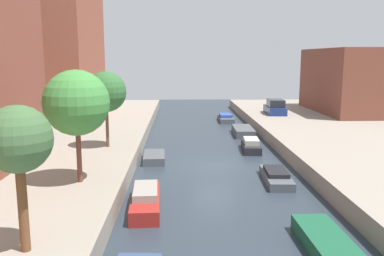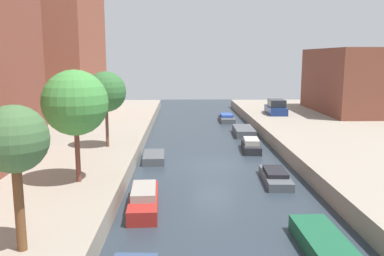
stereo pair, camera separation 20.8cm
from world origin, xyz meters
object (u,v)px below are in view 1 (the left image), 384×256
Objects in this scene: street_tree_2 at (106,92)px; moored_boat_right_1 at (326,242)px; moored_boat_right_4 at (243,131)px; moored_boat_right_2 at (276,176)px; street_tree_1 at (76,103)px; street_tree_0 at (18,141)px; moored_boat_left_3 at (154,157)px; parked_car at (275,108)px; low_block_right at (363,80)px; moored_boat_left_2 at (146,200)px; moored_boat_right_3 at (251,145)px; moored_boat_right_5 at (226,118)px.

street_tree_2 is 1.28× the size of moored_boat_right_1.
moored_boat_right_2 is at bearing -91.35° from moored_boat_right_4.
street_tree_1 is at bearing -164.28° from moored_boat_right_2.
moored_boat_left_3 is at bearing 78.19° from street_tree_0.
street_tree_1 reaches higher than parked_car.
street_tree_2 reaches higher than moored_boat_right_2.
moored_boat_left_3 is (3.11, 7.75, -4.58)m from street_tree_1.
low_block_right is at bearing 8.79° from parked_car.
moored_boat_right_1 is at bearing -32.60° from moored_boat_left_2.
street_tree_0 is at bearing -127.87° from low_block_right.
low_block_right is at bearing 52.13° from street_tree_0.
moored_boat_right_1 is (10.13, -5.48, -4.53)m from street_tree_1.
moored_boat_right_2 is 14.09m from moored_boat_right_4.
street_tree_1 reaches higher than moored_boat_right_3.
moored_boat_left_3 is at bearing 90.78° from moored_boat_left_2.
moored_boat_left_3 is at bearing 145.98° from moored_boat_right_2.
street_tree_0 is at bearing -113.79° from moored_boat_right_4.
parked_car is 1.36× the size of moored_boat_left_3.
moored_boat_right_1 is at bearing -91.19° from moored_boat_right_2.
street_tree_2 is 14.67m from moored_boat_right_4.
moored_boat_right_3 is at bearing 60.13° from street_tree_0.
moored_boat_right_3 is at bearing 90.47° from moored_boat_right_2.
moored_boat_right_4 is (0.33, 14.08, 0.04)m from moored_boat_right_2.
moored_boat_right_4 is (7.40, 18.06, -0.09)m from moored_boat_left_2.
moored_boat_left_2 is at bearing -70.11° from street_tree_2.
moored_boat_right_1 is (7.02, -13.24, 0.05)m from moored_boat_left_3.
street_tree_2 reaches higher than moored_boat_left_2.
moored_boat_left_2 is 8.83m from moored_boat_left_3.
moored_boat_right_1 is 0.97× the size of moored_boat_right_2.
moored_boat_right_1 is (-4.92, -29.02, -1.34)m from parked_car.
moored_boat_right_1 is (-14.93, -30.56, -4.13)m from low_block_right.
moored_boat_right_2 is at bearing 44.27° from street_tree_0.
moored_boat_right_1 is at bearing -62.07° from moored_boat_left_3.
moored_boat_left_3 is at bearing -157.63° from moored_boat_right_3.
street_tree_2 is 1.22× the size of parked_car.
moored_boat_right_4 is at bearing 88.65° from moored_boat_right_2.
moored_boat_right_2 is at bearing 29.33° from moored_boat_left_2.
moored_boat_left_2 is 13.69m from moored_boat_right_3.
street_tree_0 is at bearing -107.22° from moored_boat_right_5.
street_tree_1 is at bearing -133.78° from moored_boat_right_3.
street_tree_0 is 1.50× the size of moored_boat_left_3.
parked_car is (15.05, 30.68, -2.85)m from street_tree_0.
street_tree_2 is at bearing -133.85° from parked_car.
moored_boat_right_2 is 7.79m from moored_boat_right_3.
moored_boat_right_1 is 0.95× the size of moored_boat_right_4.
moored_boat_right_5 reaches higher than moored_boat_right_4.
street_tree_0 is at bearing -90.00° from street_tree_2.
moored_boat_right_3 is at bearing -93.60° from moored_boat_right_4.
moored_boat_right_3 is (7.13, 2.93, 0.13)m from moored_boat_left_3.
parked_car is 21.22m from moored_boat_right_2.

